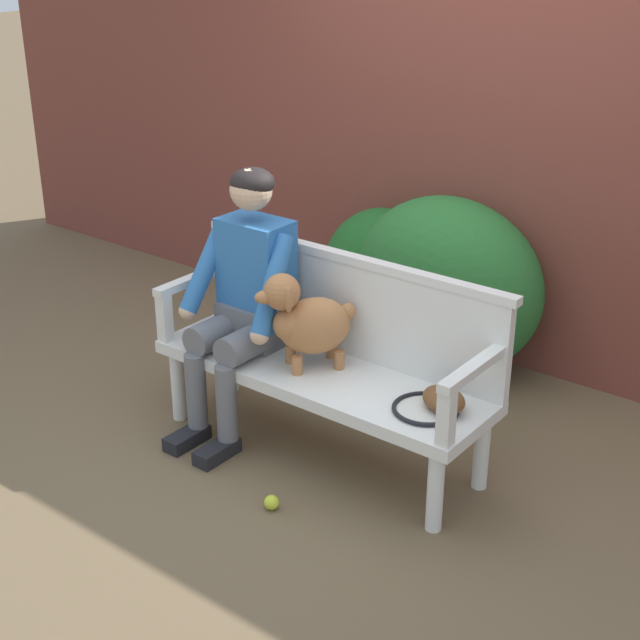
# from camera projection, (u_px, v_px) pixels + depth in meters

# --- Properties ---
(ground_plane) EXTENTS (40.00, 40.00, 0.00)m
(ground_plane) POSITION_uv_depth(u_px,v_px,m) (320.00, 450.00, 4.42)
(ground_plane) COLOR brown
(brick_garden_fence) EXTENTS (8.00, 0.30, 2.45)m
(brick_garden_fence) POSITION_uv_depth(u_px,v_px,m) (493.00, 141.00, 5.05)
(brick_garden_fence) COLOR brown
(brick_garden_fence) RESTS_ON ground
(hedge_bush_far_right) EXTENTS (1.12, 0.75, 0.99)m
(hedge_bush_far_right) POSITION_uv_depth(u_px,v_px,m) (446.00, 285.00, 5.06)
(hedge_bush_far_right) COLOR #286B2D
(hedge_bush_far_right) RESTS_ON ground
(hedge_bush_mid_right) EXTENTS (0.77, 0.62, 0.82)m
(hedge_bush_mid_right) POSITION_uv_depth(u_px,v_px,m) (383.00, 276.00, 5.40)
(hedge_bush_mid_right) COLOR #1E5B23
(hedge_bush_mid_right) RESTS_ON ground
(garden_bench) EXTENTS (1.67, 0.51, 0.44)m
(garden_bench) POSITION_uv_depth(u_px,v_px,m) (320.00, 380.00, 4.27)
(garden_bench) COLOR white
(garden_bench) RESTS_ON ground
(bench_backrest) EXTENTS (1.71, 0.06, 0.50)m
(bench_backrest) POSITION_uv_depth(u_px,v_px,m) (350.00, 304.00, 4.31)
(bench_backrest) COLOR white
(bench_backrest) RESTS_ON garden_bench
(bench_armrest_left_end) EXTENTS (0.06, 0.51, 0.28)m
(bench_armrest_left_end) POSITION_uv_depth(u_px,v_px,m) (182.00, 295.00, 4.54)
(bench_armrest_left_end) COLOR white
(bench_armrest_left_end) RESTS_ON garden_bench
(bench_armrest_right_end) EXTENTS (0.06, 0.51, 0.28)m
(bench_armrest_right_end) POSITION_uv_depth(u_px,v_px,m) (464.00, 388.00, 3.65)
(bench_armrest_right_end) COLOR white
(bench_armrest_right_end) RESTS_ON garden_bench
(person_seated) EXTENTS (0.56, 0.66, 1.31)m
(person_seated) POSITION_uv_depth(u_px,v_px,m) (245.00, 293.00, 4.37)
(person_seated) COLOR black
(person_seated) RESTS_ON ground
(dog_on_bench) EXTENTS (0.38, 0.45, 0.47)m
(dog_on_bench) POSITION_uv_depth(u_px,v_px,m) (306.00, 320.00, 4.18)
(dog_on_bench) COLOR #AD7042
(dog_on_bench) RESTS_ON garden_bench
(tennis_racket) EXTENTS (0.32, 0.57, 0.03)m
(tennis_racket) POSITION_uv_depth(u_px,v_px,m) (429.00, 406.00, 3.91)
(tennis_racket) COLOR black
(tennis_racket) RESTS_ON garden_bench
(baseball_glove) EXTENTS (0.28, 0.26, 0.09)m
(baseball_glove) POSITION_uv_depth(u_px,v_px,m) (444.00, 399.00, 3.89)
(baseball_glove) COLOR brown
(baseball_glove) RESTS_ON garden_bench
(tennis_ball) EXTENTS (0.07, 0.07, 0.07)m
(tennis_ball) POSITION_uv_depth(u_px,v_px,m) (272.00, 502.00, 3.97)
(tennis_ball) COLOR #CCDB33
(tennis_ball) RESTS_ON ground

